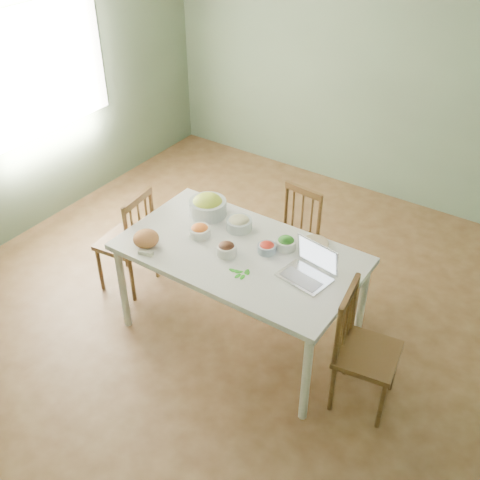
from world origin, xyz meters
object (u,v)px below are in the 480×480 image
Objects in this scene: chair_far at (289,242)px; laptop at (305,265)px; chair_left at (125,239)px; chair_right at (368,352)px; bread_boule at (146,239)px; dining_table at (240,294)px; bowl_squash at (208,205)px.

laptop is at bearing -48.48° from chair_far.
laptop reaches higher than chair_left.
laptop is (1.71, 0.01, 0.47)m from chair_left.
chair_right is 1.76m from bread_boule.
bread_boule is (-0.60, -1.09, 0.43)m from chair_far.
dining_table is 5.95× the size of bowl_squash.
chair_far reaches higher than dining_table.
chair_left is at bearing -157.25° from bowl_squash.
chair_left is at bearing -178.81° from dining_table.
dining_table is 1.85× the size of chair_left.
chair_right reaches higher than chair_left.
chair_far is 0.83m from bowl_squash.
chair_right is at bearing -3.51° from dining_table.
dining_table is 1.09m from chair_right.
bowl_squash is 1.06m from laptop.
chair_left is at bearing -169.96° from laptop.
bowl_squash reaches higher than bread_boule.
dining_table is 5.17× the size of laptop.
chair_right is 0.72m from laptop.
dining_table is at bearing -28.42° from bowl_squash.
laptop is (1.02, -0.27, 0.03)m from bowl_squash.
chair_far is 3.07× the size of bowl_squash.
bread_boule is at bearing -155.02° from laptop.
bread_boule is (-1.70, -0.26, 0.41)m from chair_right.
bowl_squash is (-0.49, 0.26, 0.50)m from dining_table.
bowl_squash is (-0.48, -0.50, 0.46)m from chair_far.
chair_far is 0.95× the size of chair_right.
bowl_squash is at bearing 69.60° from chair_right.
dining_table is at bearing 84.11° from chair_left.
chair_left is at bearing 151.55° from bread_boule.
bread_boule is 0.60m from bowl_squash.
dining_table is at bearing 77.93° from chair_right.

